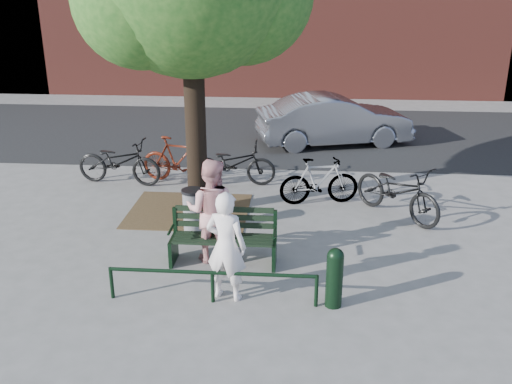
# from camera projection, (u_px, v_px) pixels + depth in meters

# --- Properties ---
(ground) EXTENTS (90.00, 90.00, 0.00)m
(ground) POSITION_uv_depth(u_px,v_px,m) (224.00, 263.00, 9.48)
(ground) COLOR gray
(ground) RESTS_ON ground
(dirt_pit) EXTENTS (2.40, 2.00, 0.02)m
(dirt_pit) POSITION_uv_depth(u_px,v_px,m) (189.00, 211.00, 11.60)
(dirt_pit) COLOR brown
(dirt_pit) RESTS_ON ground
(road) EXTENTS (40.00, 7.00, 0.01)m
(road) POSITION_uv_depth(u_px,v_px,m) (260.00, 133.00, 17.40)
(road) COLOR black
(road) RESTS_ON ground
(park_bench) EXTENTS (1.74, 0.54, 0.97)m
(park_bench) POSITION_uv_depth(u_px,v_px,m) (224.00, 235.00, 9.38)
(park_bench) COLOR black
(park_bench) RESTS_ON ground
(guard_railing) EXTENTS (3.06, 0.06, 0.51)m
(guard_railing) POSITION_uv_depth(u_px,v_px,m) (212.00, 277.00, 8.22)
(guard_railing) COLOR black
(guard_railing) RESTS_ON ground
(person_left) EXTENTS (0.69, 0.54, 1.67)m
(person_left) POSITION_uv_depth(u_px,v_px,m) (226.00, 246.00, 8.19)
(person_left) COLOR white
(person_left) RESTS_ON ground
(person_right) EXTENTS (0.92, 0.75, 1.76)m
(person_right) POSITION_uv_depth(u_px,v_px,m) (211.00, 211.00, 9.32)
(person_right) COLOR #DA9896
(person_right) RESTS_ON ground
(bollard) EXTENTS (0.24, 0.24, 0.91)m
(bollard) POSITION_uv_depth(u_px,v_px,m) (335.00, 275.00, 8.10)
(bollard) COLOR black
(bollard) RESTS_ON ground
(litter_bin) EXTENTS (0.40, 0.40, 0.82)m
(litter_bin) POSITION_uv_depth(u_px,v_px,m) (193.00, 210.00, 10.57)
(litter_bin) COLOR gray
(litter_bin) RESTS_ON ground
(bicycle_a) EXTENTS (2.08, 0.98, 1.05)m
(bicycle_a) POSITION_uv_depth(u_px,v_px,m) (119.00, 162.00, 12.98)
(bicycle_a) COLOR black
(bicycle_a) RESTS_ON ground
(bicycle_b) EXTENTS (1.87, 0.92, 1.08)m
(bicycle_b) POSITION_uv_depth(u_px,v_px,m) (178.00, 160.00, 13.04)
(bicycle_b) COLOR #55190C
(bicycle_b) RESTS_ON ground
(bicycle_c) EXTENTS (1.93, 0.73, 1.01)m
(bicycle_c) POSITION_uv_depth(u_px,v_px,m) (233.00, 164.00, 12.92)
(bicycle_c) COLOR black
(bicycle_c) RESTS_ON ground
(bicycle_d) EXTENTS (1.72, 0.79, 1.00)m
(bicycle_d) POSITION_uv_depth(u_px,v_px,m) (319.00, 181.00, 11.82)
(bicycle_d) COLOR gray
(bicycle_d) RESTS_ON ground
(bicycle_e) EXTENTS (1.90, 2.06, 1.09)m
(bicycle_e) POSITION_uv_depth(u_px,v_px,m) (398.00, 191.00, 11.15)
(bicycle_e) COLOR black
(bicycle_e) RESTS_ON ground
(parked_car) EXTENTS (4.52, 2.55, 1.41)m
(parked_car) POSITION_uv_depth(u_px,v_px,m) (334.00, 120.00, 16.00)
(parked_car) COLOR slate
(parked_car) RESTS_ON ground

